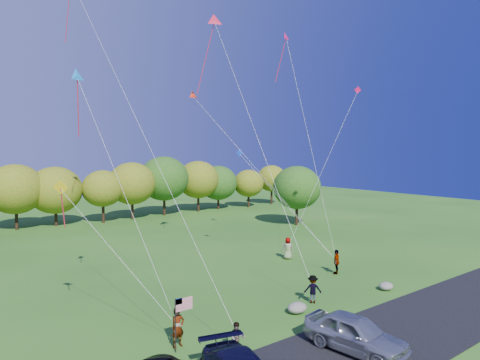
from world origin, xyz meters
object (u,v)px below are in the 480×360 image
object	(u,v)px
minivan_silver	(355,333)
flyer_e	(288,248)
flyer_b	(237,339)
flyer_c	(313,289)
flyer_d	(336,262)
flyer_a	(178,327)

from	to	relation	value
minivan_silver	flyer_e	size ratio (longest dim) A/B	2.63
minivan_silver	flyer_b	size ratio (longest dim) A/B	3.27
flyer_c	flyer_b	bearing A→B (deg)	58.73
flyer_b	flyer_d	size ratio (longest dim) A/B	0.82
minivan_silver	flyer_c	world-z (taller)	minivan_silver
flyer_d	flyer_e	xyz separation A→B (m)	(0.07, 5.43, 0.02)
flyer_c	minivan_silver	bearing A→B (deg)	101.10
flyer_c	flyer_e	bearing A→B (deg)	-84.76
flyer_b	flyer_c	bearing A→B (deg)	38.26
flyer_b	flyer_e	distance (m)	17.81
flyer_a	flyer_b	world-z (taller)	flyer_a
flyer_d	flyer_e	size ratio (longest dim) A/B	0.98
flyer_a	flyer_d	size ratio (longest dim) A/B	1.02
flyer_d	flyer_e	world-z (taller)	flyer_e
minivan_silver	flyer_d	size ratio (longest dim) A/B	2.68
flyer_b	flyer_e	world-z (taller)	flyer_e
minivan_silver	flyer_a	size ratio (longest dim) A/B	2.62
flyer_a	flyer_e	distance (m)	17.97
minivan_silver	flyer_d	world-z (taller)	flyer_d
flyer_e	flyer_b	bearing A→B (deg)	83.68
flyer_e	minivan_silver	bearing A→B (deg)	101.70
flyer_a	flyer_c	size ratio (longest dim) A/B	1.10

